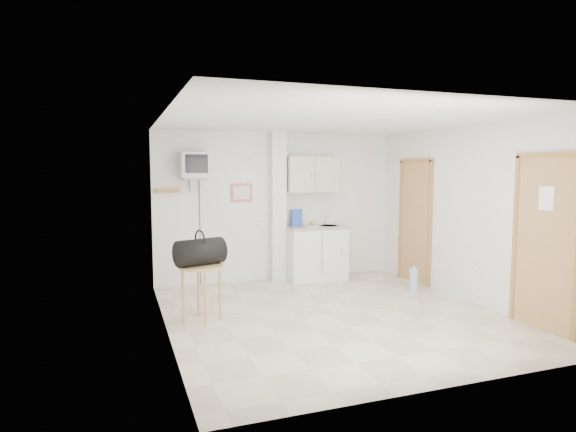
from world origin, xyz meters
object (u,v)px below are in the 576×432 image
object	(u,v)px
crt_television	(195,166)
round_table	(202,274)
duffel_bag	(200,252)
water_bottle	(414,280)

from	to	relation	value
crt_television	round_table	world-z (taller)	crt_television
round_table	duffel_bag	world-z (taller)	duffel_bag
water_bottle	duffel_bag	bearing A→B (deg)	-174.53
crt_television	water_bottle	xyz separation A→B (m)	(3.12, -1.36, -1.75)
round_table	duffel_bag	xyz separation A→B (m)	(-0.01, 0.03, 0.28)
round_table	water_bottle	xyz separation A→B (m)	(3.32, 0.35, -0.41)
crt_television	water_bottle	world-z (taller)	crt_television
duffel_bag	crt_television	bearing A→B (deg)	63.47
crt_television	water_bottle	bearing A→B (deg)	-23.47
round_table	water_bottle	distance (m)	3.37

